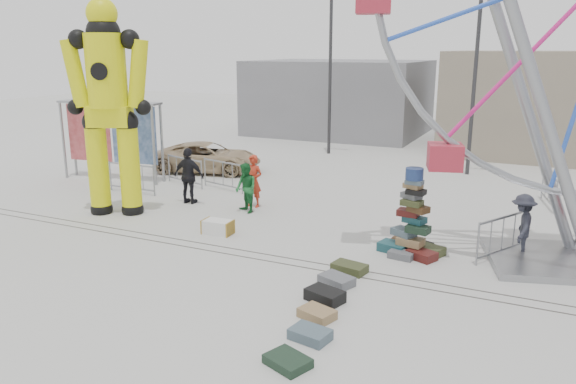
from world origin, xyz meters
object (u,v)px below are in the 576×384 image
at_px(parked_suv, 207,157).
at_px(barricade_dummy_a, 132,178).
at_px(banner_scaffold, 110,121).
at_px(barricade_wheel_back, 549,190).
at_px(suitcase_tower, 412,230).
at_px(lamp_post_left, 332,62).
at_px(crash_test_dummy, 109,101).
at_px(barricade_dummy_b, 185,171).
at_px(lamp_post_right, 478,65).
at_px(steamer_trunk, 218,227).
at_px(barricade_wheel_front, 502,236).
at_px(pedestrian_black, 189,176).
at_px(pedestrian_red, 253,181).
at_px(pedestrian_grey, 522,226).
at_px(barricade_dummy_c, 223,175).
at_px(pedestrian_green, 246,188).

bearing_deg(parked_suv, barricade_dummy_a, 158.79).
relative_size(banner_scaffold, barricade_wheel_back, 2.19).
bearing_deg(suitcase_tower, parked_suv, 165.83).
height_order(lamp_post_left, barricade_wheel_back, lamp_post_left).
distance_m(crash_test_dummy, barricade_dummy_b, 5.08).
height_order(lamp_post_left, suitcase_tower, lamp_post_left).
relative_size(lamp_post_right, steamer_trunk, 9.43).
bearing_deg(steamer_trunk, barricade_wheel_front, 8.59).
relative_size(steamer_trunk, barricade_dummy_b, 0.42).
relative_size(crash_test_dummy, barricade_wheel_back, 3.40).
xyz_separation_m(suitcase_tower, steamer_trunk, (-5.35, -0.77, -0.43)).
bearing_deg(crash_test_dummy, pedestrian_black, 31.12).
relative_size(lamp_post_left, pedestrian_red, 4.58).
xyz_separation_m(suitcase_tower, barricade_wheel_front, (2.13, 0.73, -0.08)).
relative_size(lamp_post_left, barricade_wheel_front, 4.00).
bearing_deg(barricade_wheel_back, barricade_wheel_front, -22.34).
bearing_deg(barricade_dummy_a, suitcase_tower, -10.15).
relative_size(steamer_trunk, barricade_wheel_back, 0.42).
relative_size(barricade_wheel_front, pedestrian_grey, 1.23).
bearing_deg(banner_scaffold, barricade_wheel_back, 3.73).
bearing_deg(pedestrian_black, steamer_trunk, 134.76).
height_order(crash_test_dummy, steamer_trunk, crash_test_dummy).
bearing_deg(pedestrian_red, barricade_wheel_front, -6.02).
relative_size(banner_scaffold, parked_suv, 0.97).
bearing_deg(barricade_dummy_c, pedestrian_grey, 0.01).
height_order(banner_scaffold, barricade_dummy_a, banner_scaffold).
height_order(lamp_post_right, parked_suv, lamp_post_right).
relative_size(barricade_dummy_b, pedestrian_green, 1.25).
xyz_separation_m(lamp_post_left, parked_suv, (-3.23, -6.23, -3.85)).
xyz_separation_m(barricade_wheel_back, pedestrian_grey, (-0.56, -5.50, 0.26)).
height_order(lamp_post_right, banner_scaffold, lamp_post_right).
bearing_deg(crash_test_dummy, lamp_post_left, 56.21).
bearing_deg(pedestrian_green, barricade_dummy_a, -151.58).
height_order(pedestrian_green, pedestrian_black, pedestrian_black).
bearing_deg(barricade_dummy_b, lamp_post_right, 51.25).
bearing_deg(pedestrian_red, pedestrian_black, -160.59).
distance_m(barricade_wheel_front, pedestrian_red, 8.05).
bearing_deg(barricade_dummy_c, crash_test_dummy, -95.00).
height_order(steamer_trunk, pedestrian_red, pedestrian_red).
bearing_deg(barricade_dummy_c, pedestrian_green, -30.32).
bearing_deg(steamer_trunk, suitcase_tower, 5.44).
xyz_separation_m(barricade_dummy_c, pedestrian_grey, (10.47, -2.73, 0.26)).
height_order(steamer_trunk, barricade_dummy_a, barricade_dummy_a).
relative_size(lamp_post_left, steamer_trunk, 9.43).
bearing_deg(barricade_dummy_b, pedestrian_grey, 4.17).
bearing_deg(steamer_trunk, barricade_dummy_a, 150.93).
bearing_deg(pedestrian_red, steamer_trunk, -77.26).
height_order(banner_scaffold, barricade_dummy_b, banner_scaffold).
height_order(steamer_trunk, parked_suv, parked_suv).
relative_size(lamp_post_left, pedestrian_green, 4.99).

